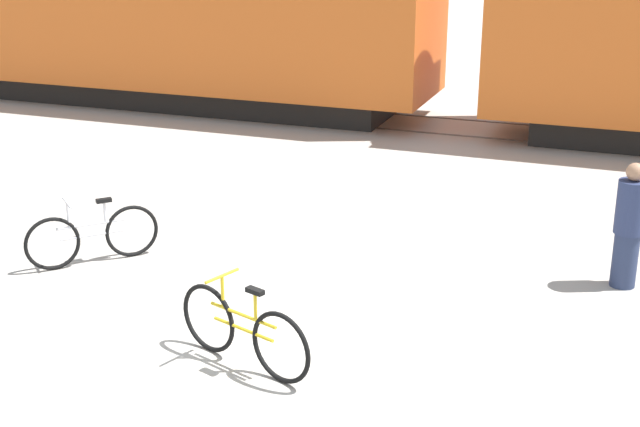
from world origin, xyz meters
The scene contains 6 objects.
ground_plane centered at (0.00, 0.00, 0.00)m, with size 80.00×80.00×0.00m, color #A8A399.
rail_near centered at (0.00, 9.42, 0.01)m, with size 64.05×0.07×0.01m, color #4C4238.
rail_far centered at (0.00, 10.86, 0.01)m, with size 64.05×0.07×0.01m, color #4C4238.
bicycle_silver centered at (-2.91, 0.98, 0.38)m, with size 1.23×1.33×0.89m.
bicycle_yellow centered at (0.13, -0.85, 0.40)m, with size 1.70×0.63×0.94m.
person_in_navy centered at (3.67, 2.64, 0.79)m, with size 0.36×0.36×1.59m.
Camera 1 is at (3.71, -8.20, 4.50)m, focal length 50.00 mm.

